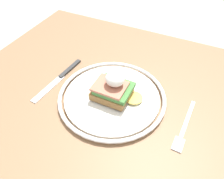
# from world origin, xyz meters

# --- Properties ---
(dining_table) EXTENTS (0.88, 0.67, 0.75)m
(dining_table) POSITION_xyz_m (0.00, 0.00, 0.61)
(dining_table) COLOR #846042
(dining_table) RESTS_ON ground_plane
(plate) EXTENTS (0.28, 0.28, 0.02)m
(plate) POSITION_xyz_m (0.01, 0.04, 0.76)
(plate) COLOR silver
(plate) RESTS_ON dining_table
(sandwich) EXTENTS (0.12, 0.08, 0.07)m
(sandwich) POSITION_xyz_m (0.00, 0.04, 0.79)
(sandwich) COLOR olive
(sandwich) RESTS_ON plate
(fork) EXTENTS (0.02, 0.16, 0.00)m
(fork) POSITION_xyz_m (-0.19, 0.05, 0.76)
(fork) COLOR silver
(fork) RESTS_ON dining_table
(knife) EXTENTS (0.03, 0.20, 0.01)m
(knife) POSITION_xyz_m (0.18, 0.02, 0.76)
(knife) COLOR #2D2D2D
(knife) RESTS_ON dining_table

